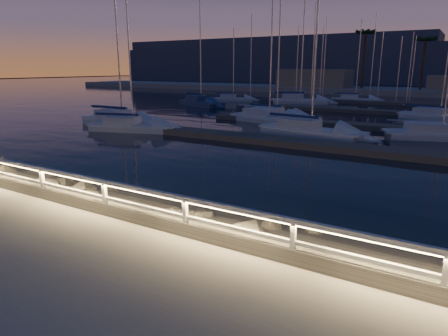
{
  "coord_description": "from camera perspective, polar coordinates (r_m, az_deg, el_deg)",
  "views": [
    {
      "loc": [
        9.98,
        -7.85,
        4.3
      ],
      "look_at": [
        2.75,
        4.0,
        0.79
      ],
      "focal_mm": 32.0,
      "sensor_mm": 36.0,
      "label": 1
    }
  ],
  "objects": [
    {
      "name": "sailboat_a",
      "position": [
        36.06,
        -14.57,
        6.68
      ],
      "size": [
        7.91,
        2.58,
        13.41
      ],
      "rotation": [
        0.0,
        0.0,
        0.02
      ],
      "color": "silver",
      "rests_on": "ground"
    },
    {
      "name": "sailboat_b",
      "position": [
        29.98,
        11.99,
        5.34
      ],
      "size": [
        8.13,
        3.42,
        13.44
      ],
      "rotation": [
        0.0,
        0.0,
        -0.14
      ],
      "color": "silver",
      "rests_on": "ground"
    },
    {
      "name": "harbor_water",
      "position": [
        40.66,
        17.03,
        6.13
      ],
      "size": [
        400.0,
        440.0,
        0.6
      ],
      "color": "black",
      "rests_on": "ground"
    },
    {
      "name": "palm_center",
      "position": [
        81.36,
        26.83,
        15.89
      ],
      "size": [
        3.0,
        3.0,
        9.7
      ],
      "color": "#4B3223",
      "rests_on": "ground"
    },
    {
      "name": "distant_hills",
      "position": [
        145.13,
        19.19,
        13.61
      ],
      "size": [
        230.0,
        37.5,
        18.0
      ],
      "color": "#373F55",
      "rests_on": "ground"
    },
    {
      "name": "guard_rail",
      "position": [
        13.23,
        -19.85,
        -2.13
      ],
      "size": [
        44.11,
        0.12,
        1.06
      ],
      "color": "silver",
      "rests_on": "ground"
    },
    {
      "name": "riprap",
      "position": [
        13.53,
        -11.09,
        -5.55
      ],
      "size": [
        15.96,
        2.46,
        1.14
      ],
      "color": "slate",
      "rests_on": "ground"
    },
    {
      "name": "sailboat_m",
      "position": [
        56.99,
        10.62,
        9.5
      ],
      "size": [
        8.17,
        4.78,
        13.53
      ],
      "rotation": [
        0.0,
        0.0,
        0.35
      ],
      "color": "silver",
      "rests_on": "ground"
    },
    {
      "name": "sailboat_f",
      "position": [
        32.59,
        -13.16,
        5.92
      ],
      "size": [
        7.45,
        4.07,
        12.25
      ],
      "rotation": [
        0.0,
        0.0,
        0.3
      ],
      "color": "silver",
      "rests_on": "ground"
    },
    {
      "name": "sailboat_n",
      "position": [
        61.71,
        18.09,
        9.32
      ],
      "size": [
        6.94,
        3.1,
        11.44
      ],
      "rotation": [
        0.0,
        0.0,
        0.17
      ],
      "color": "silver",
      "rests_on": "ground"
    },
    {
      "name": "sailboat_g",
      "position": [
        31.82,
        28.33,
        4.39
      ],
      "size": [
        7.96,
        4.77,
        13.09
      ],
      "rotation": [
        0.0,
        0.0,
        0.36
      ],
      "color": "silver",
      "rests_on": "ground"
    },
    {
      "name": "floating_docks",
      "position": [
        41.83,
        17.54,
        7.09
      ],
      "size": [
        22.0,
        36.0,
        0.4
      ],
      "color": "#615650",
      "rests_on": "ground"
    },
    {
      "name": "sailboat_i",
      "position": [
        60.0,
        1.19,
        9.89
      ],
      "size": [
        6.23,
        4.07,
        10.44
      ],
      "rotation": [
        0.0,
        0.0,
        0.43
      ],
      "color": "silver",
      "rests_on": "ground"
    },
    {
      "name": "sailboat_c",
      "position": [
        36.99,
        6.24,
        7.18
      ],
      "size": [
        8.63,
        4.75,
        14.13
      ],
      "rotation": [
        0.0,
        0.0,
        -0.3
      ],
      "color": "silver",
      "rests_on": "ground"
    },
    {
      "name": "ground",
      "position": [
        13.4,
        -19.38,
        -5.35
      ],
      "size": [
        400.0,
        400.0,
        0.0
      ],
      "primitive_type": "plane",
      "color": "#9B958C",
      "rests_on": "ground"
    },
    {
      "name": "palm_left",
      "position": [
        82.05,
        19.61,
        17.49
      ],
      "size": [
        3.0,
        3.0,
        11.2
      ],
      "color": "#4B3223",
      "rests_on": "ground"
    },
    {
      "name": "sailboat_e",
      "position": [
        53.08,
        -3.41,
        9.38
      ],
      "size": [
        8.01,
        4.8,
        13.3
      ],
      "rotation": [
        0.0,
        0.0,
        -0.36
      ],
      "color": "navy",
      "rests_on": "ground"
    },
    {
      "name": "sailboat_j",
      "position": [
        39.39,
        7.31,
        7.54
      ],
      "size": [
        7.3,
        2.93,
        12.12
      ],
      "rotation": [
        0.0,
        0.0,
        -0.11
      ],
      "color": "silver",
      "rests_on": "ground"
    },
    {
      "name": "far_shore",
      "position": [
        82.61,
        24.76,
        10.14
      ],
      "size": [
        160.0,
        14.0,
        5.2
      ],
      "color": "#9B958C",
      "rests_on": "ground"
    },
    {
      "name": "sailboat_k",
      "position": [
        43.64,
        28.22,
        6.62
      ],
      "size": [
        7.8,
        4.01,
        12.75
      ],
      "rotation": [
        0.0,
        0.0,
        -0.26
      ],
      "color": "silver",
      "rests_on": "ground"
    }
  ]
}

